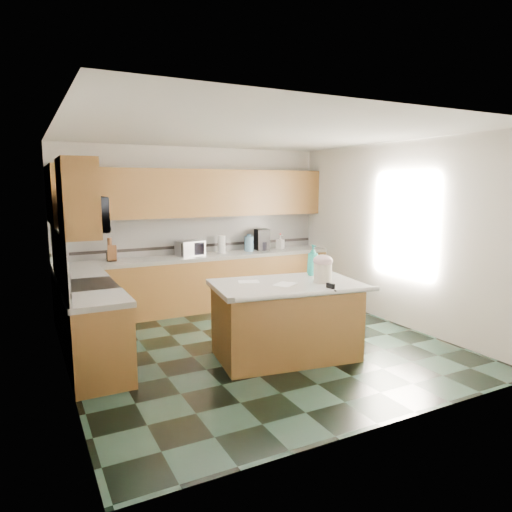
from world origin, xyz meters
TOP-DOWN VIEW (x-y plane):
  - floor at (0.00, 0.00)m, footprint 4.60×4.60m
  - ceiling at (0.00, 0.00)m, footprint 4.60×4.60m
  - wall_back at (0.00, 2.32)m, footprint 4.60×0.04m
  - wall_front at (0.00, -2.32)m, footprint 4.60×0.04m
  - wall_left at (-2.32, 0.00)m, footprint 0.04×4.60m
  - wall_right at (2.32, 0.00)m, footprint 0.04×4.60m
  - back_base_cab at (0.00, 2.00)m, footprint 4.60×0.60m
  - back_countertop at (0.00, 2.00)m, footprint 4.60×0.64m
  - back_upper_cab at (0.00, 2.13)m, footprint 4.60×0.33m
  - back_backsplash at (0.00, 2.29)m, footprint 4.60×0.02m
  - back_accent_band at (0.00, 2.28)m, footprint 4.60×0.01m
  - left_base_cab_rear at (-2.00, 1.29)m, footprint 0.60×0.82m
  - left_counter_rear at (-2.00, 1.29)m, footprint 0.64×0.82m
  - left_base_cab_front at (-2.00, -0.24)m, footprint 0.60×0.72m
  - left_counter_front at (-2.00, -0.24)m, footprint 0.64×0.72m
  - left_backsplash at (-2.29, 0.55)m, footprint 0.02×2.30m
  - left_accent_band at (-2.28, 0.55)m, footprint 0.01×2.30m
  - left_upper_cab_rear at (-2.13, 1.42)m, footprint 0.33×1.09m
  - left_upper_cab_front at (-2.13, -0.24)m, footprint 0.33×0.72m
  - range_body at (-2.00, 0.50)m, footprint 0.60×0.76m
  - range_oven_door at (-1.71, 0.50)m, footprint 0.02×0.68m
  - range_cooktop at (-2.00, 0.50)m, footprint 0.62×0.78m
  - range_handle at (-1.68, 0.50)m, footprint 0.02×0.66m
  - range_backguard at (-2.26, 0.50)m, footprint 0.06×0.76m
  - microwave at (-2.00, 0.50)m, footprint 0.50×0.73m
  - island_base at (0.11, -0.51)m, footprint 1.75×1.16m
  - island_top at (0.11, -0.51)m, footprint 1.86×1.28m
  - island_bullnose at (0.11, -1.02)m, footprint 1.71×0.32m
  - treat_jar at (0.51, -0.69)m, footprint 0.28×0.28m
  - treat_jar_lid at (0.51, -0.69)m, footprint 0.23×0.23m
  - treat_jar_knob at (0.51, -0.69)m, footprint 0.08×0.03m
  - treat_jar_knob_end_l at (0.47, -0.69)m, footprint 0.04×0.04m
  - treat_jar_knob_end_r at (0.55, -0.69)m, footprint 0.04×0.04m
  - soap_bottle_island at (0.65, -0.28)m, footprint 0.17×0.17m
  - paper_sheet_a at (0.05, -0.59)m, footprint 0.35×0.32m
  - paper_sheet_b at (-0.27, -0.26)m, footprint 0.30×0.26m
  - clamp_body at (0.39, -1.00)m, footprint 0.05×0.11m
  - clamp_handle at (0.39, -1.07)m, footprint 0.02×0.08m
  - knife_block at (-1.44, 2.05)m, footprint 0.17×0.20m
  - utensil_crock at (-1.47, 2.08)m, footprint 0.12×0.12m
  - utensil_bundle at (-1.47, 2.08)m, footprint 0.07×0.07m
  - toaster_oven at (-0.19, 2.05)m, footprint 0.48×0.37m
  - toaster_oven_door at (-0.19, 1.91)m, footprint 0.38×0.01m
  - paper_towel at (0.39, 2.10)m, footprint 0.13×0.13m
  - paper_towel_base at (0.39, 2.10)m, footprint 0.20×0.20m
  - water_jug at (0.89, 2.06)m, footprint 0.16×0.16m
  - water_jug_neck at (0.89, 2.06)m, footprint 0.07×0.07m
  - coffee_maker at (1.17, 2.08)m, footprint 0.26×0.28m
  - coffee_carafe at (1.17, 2.02)m, footprint 0.16×0.16m
  - soap_bottle_back at (1.53, 2.05)m, footprint 0.16×0.16m
  - soap_back_cap at (1.53, 2.05)m, footprint 0.02×0.02m
  - window_light_proxy at (2.29, -0.20)m, footprint 0.02×1.40m

SIDE VIEW (x-z plane):
  - floor at x=0.00m, z-range 0.00..0.00m
  - range_oven_door at x=-1.71m, z-range 0.12..0.68m
  - back_base_cab at x=0.00m, z-range 0.00..0.86m
  - left_base_cab_rear at x=-2.00m, z-range 0.00..0.86m
  - left_base_cab_front at x=-2.00m, z-range 0.00..0.86m
  - island_base at x=0.11m, z-range 0.00..0.86m
  - range_body at x=-2.00m, z-range 0.00..0.88m
  - range_handle at x=-1.68m, z-range 0.77..0.79m
  - back_countertop at x=0.00m, z-range 0.86..0.92m
  - left_counter_rear at x=-2.00m, z-range 0.86..0.92m
  - left_counter_front at x=-2.00m, z-range 0.86..0.92m
  - island_top at x=0.11m, z-range 0.86..0.92m
  - island_bullnose at x=0.11m, z-range 0.86..0.92m
  - range_cooktop at x=-2.00m, z-range 0.88..0.92m
  - clamp_handle at x=0.39m, z-range 0.90..0.92m
  - paper_sheet_a at x=0.05m, z-range 0.92..0.92m
  - paper_sheet_b at x=-0.27m, z-range 0.92..0.92m
  - paper_towel_base at x=0.39m, z-range 0.92..0.93m
  - clamp_body at x=0.39m, z-range 0.88..0.98m
  - utensil_crock at x=-1.47m, z-range 0.92..1.06m
  - coffee_carafe at x=1.17m, z-range 0.92..1.08m
  - range_backguard at x=-2.26m, z-range 0.93..1.11m
  - treat_jar at x=0.51m, z-range 0.92..1.14m
  - knife_block at x=-1.44m, z-range 0.91..1.17m
  - back_accent_band at x=0.00m, z-range 1.02..1.06m
  - left_accent_band at x=-2.28m, z-range 1.02..1.06m
  - toaster_oven at x=-0.19m, z-range 0.92..1.17m
  - toaster_oven_door at x=-0.19m, z-range 0.94..1.15m
  - soap_bottle_back at x=1.53m, z-range 0.92..1.18m
  - water_jug at x=0.89m, z-range 0.92..1.18m
  - paper_towel at x=0.39m, z-range 0.92..1.21m
  - coffee_maker at x=1.17m, z-range 0.92..1.30m
  - soap_bottle_island at x=0.65m, z-range 0.92..1.31m
  - utensil_bundle at x=-1.47m, z-range 1.06..1.28m
  - treat_jar_lid at x=0.51m, z-range 1.11..1.25m
  - soap_back_cap at x=1.53m, z-range 1.18..1.21m
  - water_jug_neck at x=0.89m, z-range 1.18..1.22m
  - treat_jar_knob at x=0.51m, z-range 1.22..1.24m
  - treat_jar_knob_end_l at x=0.47m, z-range 1.21..1.25m
  - treat_jar_knob_end_r at x=0.55m, z-range 1.21..1.25m
  - back_backsplash at x=0.00m, z-range 0.92..1.55m
  - left_backsplash at x=-2.29m, z-range 0.92..1.55m
  - wall_back at x=0.00m, z-range 0.00..2.70m
  - wall_front at x=0.00m, z-range 0.00..2.70m
  - wall_left at x=-2.32m, z-range 0.00..2.70m
  - wall_right at x=2.32m, z-range 0.00..2.70m
  - window_light_proxy at x=2.29m, z-range 0.95..2.05m
  - microwave at x=-2.00m, z-range 1.53..1.94m
  - back_upper_cab at x=0.00m, z-range 1.55..2.33m
  - left_upper_cab_rear at x=-2.13m, z-range 1.55..2.33m
  - left_upper_cab_front at x=-2.13m, z-range 1.55..2.33m
  - ceiling at x=0.00m, z-range 2.70..2.70m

